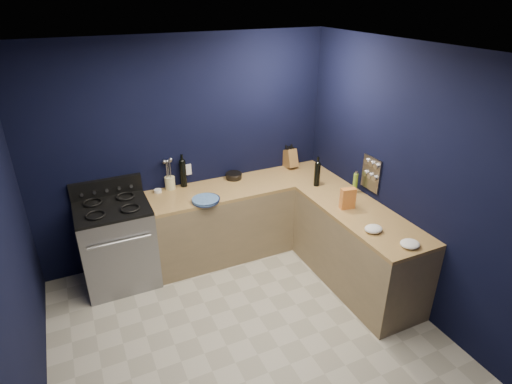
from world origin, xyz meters
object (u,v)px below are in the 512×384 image
plate_stack (205,200)px  knife_block (289,158)px  utensil_crock (170,183)px  gas_range (118,246)px  crouton_bag (348,198)px

plate_stack → knife_block: 1.41m
knife_block → utensil_crock: bearing=178.3°
plate_stack → utensil_crock: bearing=118.3°
gas_range → plate_stack: (0.96, -0.22, 0.46)m
utensil_crock → knife_block: (1.58, 0.00, 0.04)m
utensil_crock → gas_range: bearing=-158.8°
plate_stack → knife_block: size_ratio=1.26×
utensil_crock → crouton_bag: crouton_bag is taller
gas_range → utensil_crock: utensil_crock is taller
utensil_crock → knife_block: 1.58m
gas_range → plate_stack: bearing=-12.9°
utensil_crock → plate_stack: bearing=-61.7°
gas_range → knife_block: size_ratio=3.92×
gas_range → knife_block: knife_block is taller
plate_stack → utensil_crock: size_ratio=2.01×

